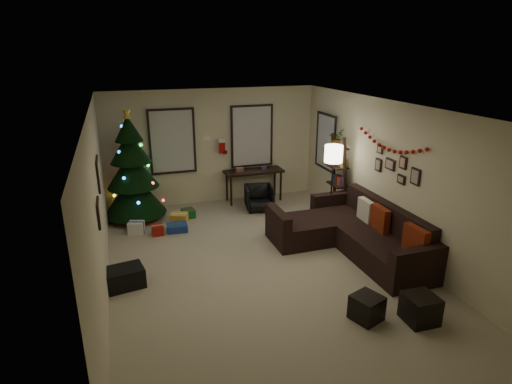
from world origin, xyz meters
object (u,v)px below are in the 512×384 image
christmas_tree (132,174)px  desk (254,174)px  sofa (352,234)px  bookshelf (339,179)px  desk_chair (259,198)px

christmas_tree → desk: 2.85m
sofa → desk: bearing=106.3°
desk → bookshelf: (1.38, -1.64, 0.22)m
christmas_tree → desk_chair: christmas_tree is taller
sofa → desk: sofa is taller
christmas_tree → sofa: christmas_tree is taller
bookshelf → christmas_tree: bearing=161.8°
desk → christmas_tree: bearing=-174.6°
sofa → desk_chair: 2.64m
christmas_tree → bookshelf: size_ratio=1.33×
desk → desk_chair: bearing=-97.2°
desk → desk_chair: (-0.08, -0.65, -0.39)m
christmas_tree → bookshelf: bearing=-18.2°
bookshelf → desk: bearing=130.1°
desk → bookshelf: bookshelf is taller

